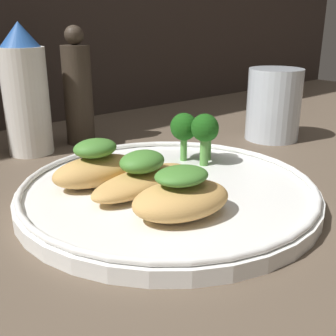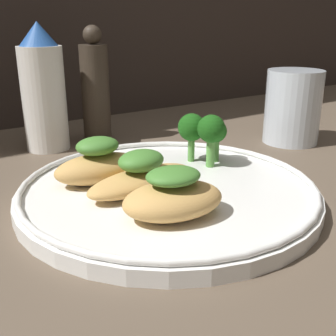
{
  "view_description": "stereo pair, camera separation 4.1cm",
  "coord_description": "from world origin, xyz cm",
  "px_view_note": "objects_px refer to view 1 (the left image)",
  "views": [
    {
      "loc": [
        -24.87,
        -29.62,
        17.28
      ],
      "look_at": [
        0.0,
        0.0,
        3.4
      ],
      "focal_mm": 45.0,
      "sensor_mm": 36.0,
      "label": 1
    },
    {
      "loc": [
        -21.6,
        -32.09,
        17.28
      ],
      "look_at": [
        0.0,
        0.0,
        3.4
      ],
      "focal_mm": 45.0,
      "sensor_mm": 36.0,
      "label": 2
    }
  ],
  "objects_px": {
    "drinking_glass": "(274,105)",
    "broccoli_bunch": "(197,130)",
    "plate": "(168,191)",
    "sauce_bottle": "(26,93)",
    "pepper_grinder": "(78,91)"
  },
  "relations": [
    {
      "from": "drinking_glass",
      "to": "broccoli_bunch",
      "type": "bearing_deg",
      "value": -169.28
    },
    {
      "from": "plate",
      "to": "sauce_bottle",
      "type": "xyz_separation_m",
      "value": [
        -0.04,
        0.24,
        0.07
      ]
    },
    {
      "from": "pepper_grinder",
      "to": "plate",
      "type": "bearing_deg",
      "value": -98.42
    },
    {
      "from": "sauce_bottle",
      "to": "drinking_glass",
      "type": "bearing_deg",
      "value": -28.48
    },
    {
      "from": "drinking_glass",
      "to": "plate",
      "type": "bearing_deg",
      "value": -164.46
    },
    {
      "from": "sauce_bottle",
      "to": "broccoli_bunch",
      "type": "bearing_deg",
      "value": -60.3
    },
    {
      "from": "broccoli_bunch",
      "to": "sauce_bottle",
      "type": "relative_size",
      "value": 0.35
    },
    {
      "from": "drinking_glass",
      "to": "sauce_bottle",
      "type": "bearing_deg",
      "value": 151.52
    },
    {
      "from": "pepper_grinder",
      "to": "drinking_glass",
      "type": "relative_size",
      "value": 1.57
    },
    {
      "from": "pepper_grinder",
      "to": "drinking_glass",
      "type": "bearing_deg",
      "value": -35.77
    },
    {
      "from": "sauce_bottle",
      "to": "drinking_glass",
      "type": "xyz_separation_m",
      "value": [
        0.3,
        -0.17,
        -0.03
      ]
    },
    {
      "from": "plate",
      "to": "broccoli_bunch",
      "type": "relative_size",
      "value": 5.0
    },
    {
      "from": "broccoli_bunch",
      "to": "drinking_glass",
      "type": "relative_size",
      "value": 0.57
    },
    {
      "from": "pepper_grinder",
      "to": "drinking_glass",
      "type": "height_order",
      "value": "pepper_grinder"
    },
    {
      "from": "drinking_glass",
      "to": "pepper_grinder",
      "type": "bearing_deg",
      "value": 144.23
    }
  ]
}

